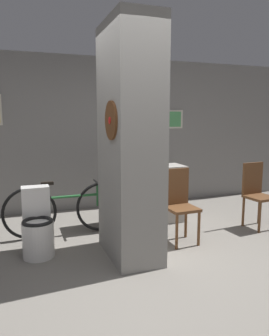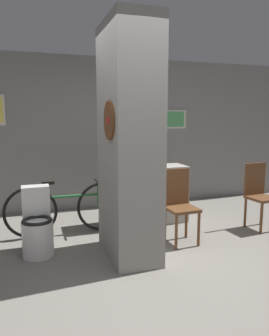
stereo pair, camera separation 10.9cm
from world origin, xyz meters
name	(u,v)px [view 2 (the right image)]	position (x,y,z in m)	size (l,w,h in m)	color
ground_plane	(146,271)	(0.00, 0.00, 0.00)	(14.00, 14.00, 0.00)	slate
wall_back	(95,134)	(0.00, 2.63, 1.30)	(8.00, 0.09, 2.60)	gray
pillar_center	(129,143)	(-0.04, 0.48, 1.30)	(0.54, 0.96, 2.60)	gray
counter_shelf	(145,195)	(0.53, 1.53, 0.43)	(1.27, 0.44, 0.86)	gray
toilet	(37,226)	(-1.05, 0.83, 0.33)	(0.35, 0.51, 0.77)	white
chair_near_pillar	(179,203)	(0.68, 0.66, 0.51)	(0.38, 0.38, 0.93)	brown
chair_by_doorway	(259,193)	(2.01, 0.80, 0.51)	(0.40, 0.40, 0.93)	brown
bicycle	(67,208)	(-0.64, 1.38, 0.36)	(1.65, 0.42, 0.75)	black
bottle_tall	(145,159)	(0.53, 1.52, 0.98)	(0.06, 0.06, 0.32)	#19598C
bottle_short	(151,160)	(0.65, 1.60, 0.95)	(0.08, 0.08, 0.24)	silver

